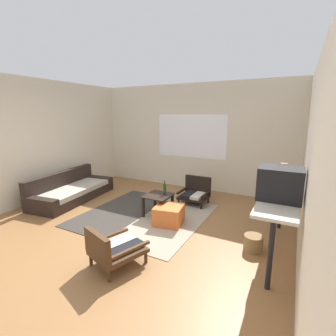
{
  "coord_description": "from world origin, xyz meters",
  "views": [
    {
      "loc": [
        2.45,
        -2.89,
        1.94
      ],
      "look_at": [
        0.34,
        1.1,
        0.94
      ],
      "focal_mm": 26.13,
      "sensor_mm": 36.0,
      "label": 1
    }
  ],
  "objects_px": {
    "armchair_by_window": "(195,192)",
    "crt_television": "(280,183)",
    "coffee_table": "(158,200)",
    "console_shelf": "(279,200)",
    "clay_vase": "(283,178)",
    "couch": "(71,191)",
    "wicker_basket": "(253,243)",
    "ottoman_orange": "(169,215)",
    "armchair_striped_foreground": "(113,248)",
    "glass_bottle": "(165,189)"
  },
  "relations": [
    {
      "from": "couch",
      "to": "console_shelf",
      "type": "relative_size",
      "value": 1.15
    },
    {
      "from": "crt_television",
      "to": "armchair_striped_foreground",
      "type": "bearing_deg",
      "value": -148.09
    },
    {
      "from": "clay_vase",
      "to": "glass_bottle",
      "type": "distance_m",
      "value": 2.1
    },
    {
      "from": "armchair_striped_foreground",
      "to": "clay_vase",
      "type": "relative_size",
      "value": 2.14
    },
    {
      "from": "console_shelf",
      "to": "crt_television",
      "type": "height_order",
      "value": "crt_television"
    },
    {
      "from": "crt_television",
      "to": "glass_bottle",
      "type": "relative_size",
      "value": 1.96
    },
    {
      "from": "coffee_table",
      "to": "glass_bottle",
      "type": "distance_m",
      "value": 0.25
    },
    {
      "from": "armchair_by_window",
      "to": "wicker_basket",
      "type": "bearing_deg",
      "value": -44.29
    },
    {
      "from": "console_shelf",
      "to": "ottoman_orange",
      "type": "bearing_deg",
      "value": 176.81
    },
    {
      "from": "clay_vase",
      "to": "glass_bottle",
      "type": "xyz_separation_m",
      "value": [
        -2.04,
        0.07,
        -0.48
      ]
    },
    {
      "from": "armchair_by_window",
      "to": "armchair_striped_foreground",
      "type": "relative_size",
      "value": 0.78
    },
    {
      "from": "crt_television",
      "to": "ottoman_orange",
      "type": "bearing_deg",
      "value": 169.69
    },
    {
      "from": "wicker_basket",
      "to": "ottoman_orange",
      "type": "bearing_deg",
      "value": 172.34
    },
    {
      "from": "armchair_striped_foreground",
      "to": "glass_bottle",
      "type": "bearing_deg",
      "value": 97.14
    },
    {
      "from": "coffee_table",
      "to": "clay_vase",
      "type": "bearing_deg",
      "value": 0.94
    },
    {
      "from": "couch",
      "to": "clay_vase",
      "type": "xyz_separation_m",
      "value": [
        4.38,
        0.18,
        0.81
      ]
    },
    {
      "from": "armchair_striped_foreground",
      "to": "crt_television",
      "type": "distance_m",
      "value": 2.29
    },
    {
      "from": "armchair_by_window",
      "to": "clay_vase",
      "type": "xyz_separation_m",
      "value": [
        1.76,
        -0.96,
        0.76
      ]
    },
    {
      "from": "console_shelf",
      "to": "coffee_table",
      "type": "bearing_deg",
      "value": 170.91
    },
    {
      "from": "armchair_by_window",
      "to": "crt_television",
      "type": "relative_size",
      "value": 1.16
    },
    {
      "from": "armchair_striped_foreground",
      "to": "console_shelf",
      "type": "xyz_separation_m",
      "value": [
        1.82,
        1.35,
        0.53
      ]
    },
    {
      "from": "couch",
      "to": "armchair_by_window",
      "type": "xyz_separation_m",
      "value": [
        2.62,
        1.14,
        0.05
      ]
    },
    {
      "from": "armchair_striped_foreground",
      "to": "crt_television",
      "type": "bearing_deg",
      "value": 31.91
    },
    {
      "from": "coffee_table",
      "to": "ottoman_orange",
      "type": "relative_size",
      "value": 1.08
    },
    {
      "from": "coffee_table",
      "to": "console_shelf",
      "type": "distance_m",
      "value": 2.21
    },
    {
      "from": "clay_vase",
      "to": "coffee_table",
      "type": "bearing_deg",
      "value": -179.06
    },
    {
      "from": "clay_vase",
      "to": "crt_television",
      "type": "bearing_deg",
      "value": -90.3
    },
    {
      "from": "coffee_table",
      "to": "armchair_by_window",
      "type": "height_order",
      "value": "armchair_by_window"
    },
    {
      "from": "crt_television",
      "to": "glass_bottle",
      "type": "bearing_deg",
      "value": 161.86
    },
    {
      "from": "console_shelf",
      "to": "crt_television",
      "type": "bearing_deg",
      "value": -90.81
    },
    {
      "from": "armchair_striped_foreground",
      "to": "clay_vase",
      "type": "xyz_separation_m",
      "value": [
        1.82,
        1.73,
        0.75
      ]
    },
    {
      "from": "armchair_by_window",
      "to": "glass_bottle",
      "type": "relative_size",
      "value": 2.26
    },
    {
      "from": "ottoman_orange",
      "to": "couch",
      "type": "bearing_deg",
      "value": 177.76
    },
    {
      "from": "console_shelf",
      "to": "clay_vase",
      "type": "distance_m",
      "value": 0.44
    },
    {
      "from": "console_shelf",
      "to": "crt_television",
      "type": "relative_size",
      "value": 3.52
    },
    {
      "from": "couch",
      "to": "ottoman_orange",
      "type": "distance_m",
      "value": 2.61
    },
    {
      "from": "console_shelf",
      "to": "couch",
      "type": "bearing_deg",
      "value": 177.37
    },
    {
      "from": "glass_bottle",
      "to": "wicker_basket",
      "type": "xyz_separation_m",
      "value": [
        1.76,
        -0.55,
        -0.41
      ]
    },
    {
      "from": "glass_bottle",
      "to": "console_shelf",
      "type": "bearing_deg",
      "value": -12.31
    },
    {
      "from": "armchair_striped_foreground",
      "to": "couch",
      "type": "bearing_deg",
      "value": 148.78
    },
    {
      "from": "armchair_striped_foreground",
      "to": "glass_bottle",
      "type": "xyz_separation_m",
      "value": [
        -0.23,
        1.8,
        0.28
      ]
    },
    {
      "from": "console_shelf",
      "to": "wicker_basket",
      "type": "xyz_separation_m",
      "value": [
        -0.28,
        -0.1,
        -0.67
      ]
    },
    {
      "from": "coffee_table",
      "to": "ottoman_orange",
      "type": "bearing_deg",
      "value": -33.56
    },
    {
      "from": "coffee_table",
      "to": "console_shelf",
      "type": "relative_size",
      "value": 0.28
    },
    {
      "from": "ottoman_orange",
      "to": "coffee_table",
      "type": "bearing_deg",
      "value": 146.44
    },
    {
      "from": "wicker_basket",
      "to": "armchair_striped_foreground",
      "type": "bearing_deg",
      "value": -140.88
    },
    {
      "from": "glass_bottle",
      "to": "wicker_basket",
      "type": "distance_m",
      "value": 1.89
    },
    {
      "from": "couch",
      "to": "wicker_basket",
      "type": "xyz_separation_m",
      "value": [
        4.1,
        -0.3,
        -0.08
      ]
    },
    {
      "from": "armchair_by_window",
      "to": "clay_vase",
      "type": "bearing_deg",
      "value": -28.74
    },
    {
      "from": "couch",
      "to": "coffee_table",
      "type": "distance_m",
      "value": 2.25
    }
  ]
}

